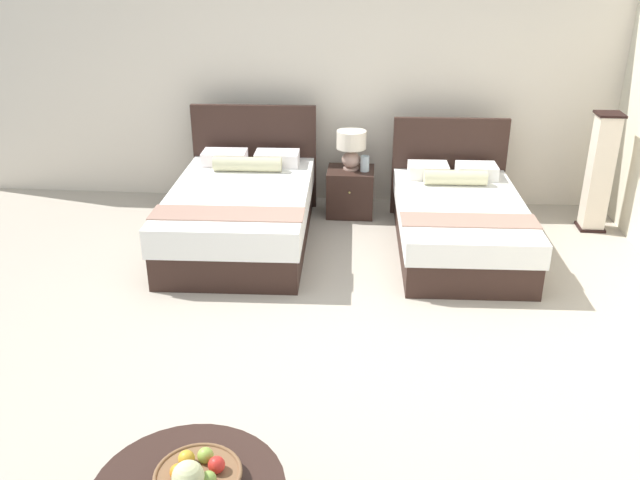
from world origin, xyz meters
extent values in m
cube|color=#AFA393|center=(0.00, 0.00, -0.01)|extent=(9.38, 9.96, 0.02)
cube|color=silver|center=(0.00, 3.18, 1.32)|extent=(9.38, 0.12, 2.64)
cube|color=#311F19|center=(-1.06, 1.74, 0.16)|extent=(1.36, 2.14, 0.32)
cube|color=white|center=(-1.06, 1.74, 0.45)|extent=(1.40, 2.18, 0.26)
cube|color=#311F19|center=(-1.10, 2.82, 0.58)|extent=(1.37, 0.11, 1.15)
cube|color=white|center=(-1.37, 2.52, 0.65)|extent=(0.47, 0.32, 0.14)
cube|color=white|center=(-0.81, 2.54, 0.65)|extent=(0.47, 0.32, 0.14)
cylinder|color=beige|center=(-1.08, 2.29, 0.66)|extent=(0.71, 0.17, 0.15)
cube|color=#A17969|center=(-1.04, 1.09, 0.59)|extent=(1.36, 0.40, 0.01)
cube|color=#311F19|center=(1.06, 1.74, 0.15)|extent=(1.21, 2.00, 0.30)
cube|color=white|center=(1.06, 1.74, 0.41)|extent=(1.25, 2.04, 0.22)
cube|color=#311F19|center=(1.03, 2.75, 0.54)|extent=(1.22, 0.10, 1.07)
cube|color=white|center=(0.79, 2.45, 0.59)|extent=(0.42, 0.31, 0.14)
cube|color=white|center=(1.29, 2.47, 0.59)|extent=(0.42, 0.31, 0.14)
cylinder|color=beige|center=(1.05, 2.22, 0.59)|extent=(0.63, 0.17, 0.15)
cube|color=#A17969|center=(1.08, 1.26, 0.52)|extent=(1.21, 0.37, 0.01)
cube|color=#311F19|center=(-0.02, 2.66, 0.25)|extent=(0.50, 0.46, 0.51)
sphere|color=tan|center=(-0.02, 2.42, 0.33)|extent=(0.02, 0.02, 0.02)
cylinder|color=tan|center=(-0.02, 2.68, 0.52)|extent=(0.17, 0.17, 0.02)
ellipsoid|color=tan|center=(-0.02, 2.68, 0.61)|extent=(0.20, 0.20, 0.17)
cylinder|color=#99844C|center=(-0.02, 2.68, 0.72)|extent=(0.02, 0.02, 0.04)
cylinder|color=#F1E2CA|center=(-0.02, 2.68, 0.84)|extent=(0.32, 0.32, 0.19)
cylinder|color=#ADBCC3|center=(0.13, 2.62, 0.59)|extent=(0.10, 0.10, 0.16)
torus|color=#ADBCC3|center=(0.13, 2.62, 0.67)|extent=(0.09, 0.09, 0.01)
cylinder|color=brown|center=(-0.54, -1.92, 0.45)|extent=(0.40, 0.40, 0.06)
torus|color=brown|center=(-0.54, -1.92, 0.49)|extent=(0.42, 0.42, 0.02)
sphere|color=orange|center=(-0.63, -1.95, 0.52)|extent=(0.08, 0.08, 0.08)
sphere|color=beige|center=(-0.56, -2.01, 0.55)|extent=(0.15, 0.15, 0.15)
sphere|color=#85A847|center=(-0.48, -1.98, 0.52)|extent=(0.07, 0.07, 0.07)
sphere|color=red|center=(-0.46, -1.89, 0.52)|extent=(0.08, 0.08, 0.08)
sphere|color=#8CAC41|center=(-0.53, -1.83, 0.52)|extent=(0.08, 0.08, 0.08)
sphere|color=gold|center=(-0.61, -1.86, 0.52)|extent=(0.08, 0.08, 0.08)
cube|color=black|center=(2.52, 2.44, 0.01)|extent=(0.26, 0.26, 0.03)
cube|color=beige|center=(2.52, 2.44, 0.62)|extent=(0.22, 0.22, 1.18)
cube|color=black|center=(2.52, 2.44, 1.22)|extent=(0.26, 0.26, 0.02)
camera|label=1|loc=(0.23, -4.28, 2.77)|focal=37.61mm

